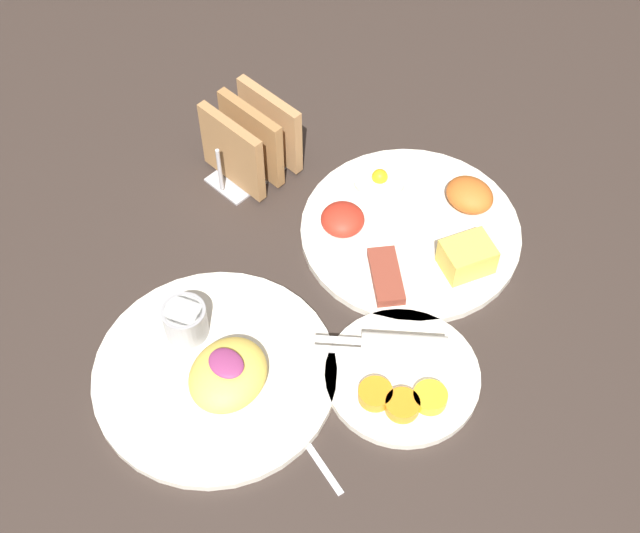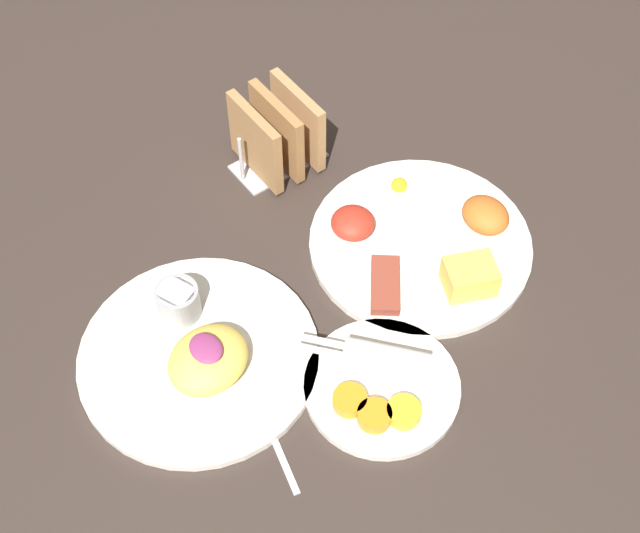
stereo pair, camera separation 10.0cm
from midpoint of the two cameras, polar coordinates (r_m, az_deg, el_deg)
The scene contains 6 objects.
ground_plane at distance 1.02m, azimuth -4.36°, elevation -1.30°, with size 3.00×3.00×0.00m, color #332823.
plate_breakfast at distance 1.06m, azimuth 3.37°, elevation 2.31°, with size 0.26×0.26×0.05m.
plate_condiments at distance 0.94m, azimuth 2.27°, elevation -7.03°, with size 0.18×0.17×0.04m.
plate_foreground at distance 0.96m, azimuth -9.70°, elevation -6.64°, with size 0.26×0.26×0.06m.
toast_rack at distance 1.11m, azimuth -6.99°, elevation 7.80°, with size 0.10×0.12×0.10m.
teaspoon at distance 0.93m, azimuth -4.76°, elevation -10.28°, with size 0.13×0.04×0.01m.
Camera 1 is at (0.43, -0.41, 0.83)m, focal length 50.00 mm.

